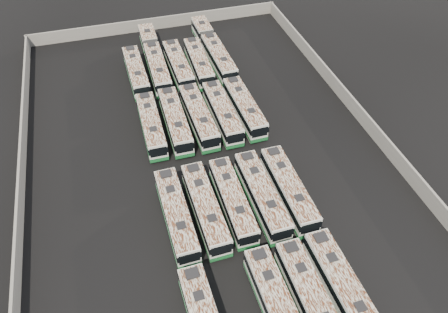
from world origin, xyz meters
The scene contains 20 objects.
ground centered at (0.00, 0.00, 0.00)m, with size 140.00×140.00×0.00m, color black.
perimeter_wall centered at (0.00, 0.00, 1.10)m, with size 45.20×73.20×2.20m.
bus_front_center centered at (0.69, -21.36, 1.68)m, with size 2.65×11.70×3.29m.
bus_front_right centered at (3.89, -21.50, 1.69)m, with size 2.56×11.73×3.30m.
bus_front_far_right centered at (7.18, -21.40, 1.72)m, with size 2.77×11.98×3.36m.
bus_midfront_far_left centered at (-5.86, -8.41, 1.70)m, with size 2.64×11.83×3.33m.
bus_midfront_left centered at (-2.63, -8.39, 1.70)m, with size 2.73×11.86×3.33m.
bus_midfront_center centered at (0.56, -8.20, 1.65)m, with size 2.47×11.45×3.22m.
bus_midfront_right centered at (3.92, -8.41, 1.72)m, with size 2.68×11.97×3.36m.
bus_midfront_far_right centered at (7.15, -8.44, 1.70)m, with size 2.53×11.82×3.33m.
bus_midback_far_left centered at (-5.89, 7.33, 1.66)m, with size 2.58×11.54×3.24m.
bus_midback_left centered at (-2.66, 7.26, 1.71)m, with size 2.66×11.93×3.35m.
bus_midback_center centered at (0.58, 7.21, 1.72)m, with size 2.81×12.03×3.37m.
bus_midback_right centered at (3.88, 7.12, 1.70)m, with size 2.57×11.82×3.33m.
bus_midback_far_right centered at (7.14, 7.32, 1.69)m, with size 2.76×11.78×3.30m.
bus_back_far_left centered at (-5.94, 20.50, 1.66)m, with size 2.61×11.59×3.25m.
bus_back_left centered at (-2.58, 23.56, 1.71)m, with size 2.83×18.50×3.35m.
bus_back_center centered at (0.65, 20.40, 1.69)m, with size 2.65×11.76×3.30m.
bus_back_right centered at (3.92, 20.29, 1.67)m, with size 2.75×11.66×3.27m.
bus_back_far_right centered at (7.19, 23.73, 1.71)m, with size 2.90×18.50×3.35m.
Camera 1 is at (-9.33, -37.96, 38.93)m, focal length 35.00 mm.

